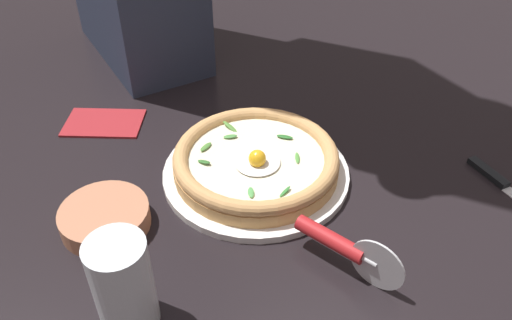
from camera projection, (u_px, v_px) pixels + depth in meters
The scene contains 8 objects.
ground_plane at pixel (275, 179), 0.86m from camera, with size 2.40×2.40×0.03m, color black.
pizza_plate at pixel (256, 172), 0.84m from camera, with size 0.30×0.30×0.01m, color white.
pizza at pixel (256, 160), 0.82m from camera, with size 0.26×0.26×0.05m.
side_bowl at pixel (105, 218), 0.75m from camera, with size 0.13×0.13×0.03m, color #BA7655.
pizza_cutter at pixel (342, 246), 0.67m from camera, with size 0.08×0.15×0.08m.
table_knife at pixel (507, 187), 0.81m from camera, with size 0.02×0.22×0.01m.
drinking_glass at pixel (124, 290), 0.60m from camera, with size 0.07×0.07×0.13m.
folded_napkin at pixel (104, 122), 0.95m from camera, with size 0.14×0.09×0.01m, color maroon.
Camera 1 is at (-0.30, -0.58, 0.55)m, focal length 36.36 mm.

